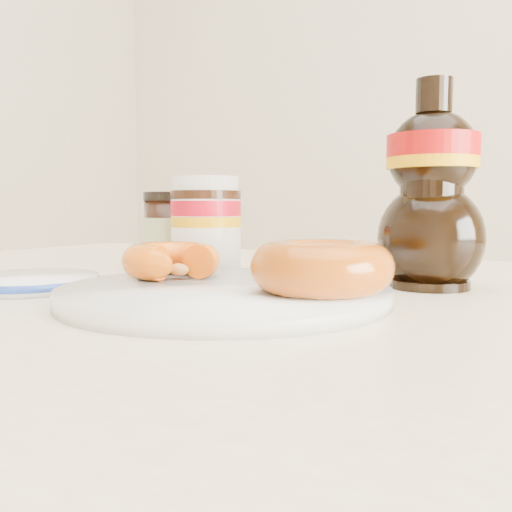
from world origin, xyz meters
The scene contains 8 objects.
dining_table centered at (0.00, 0.10, 0.67)m, with size 1.40×0.90×0.75m.
plate centered at (-0.04, 0.05, 0.76)m, with size 0.28×0.28×0.01m.
donut_bitten centered at (-0.12, 0.07, 0.78)m, with size 0.09×0.09×0.03m, color #EB520D.
donut_whole centered at (0.04, 0.06, 0.78)m, with size 0.11×0.11×0.04m, color #913F09.
nutella_jar centered at (-0.16, 0.18, 0.81)m, with size 0.08×0.08×0.11m.
syrup_bottle centered at (0.08, 0.22, 0.85)m, with size 0.10×0.09×0.20m, color black, non-canonical shape.
dark_jar centered at (-0.24, 0.21, 0.80)m, with size 0.06×0.06×0.10m.
blue_rim_saucer centered at (-0.25, 0.01, 0.76)m, with size 0.13×0.13×0.01m.
Camera 1 is at (0.23, -0.34, 0.83)m, focal length 40.00 mm.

